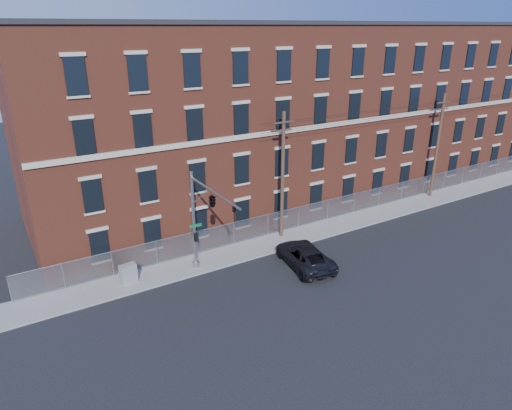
{
  "coord_description": "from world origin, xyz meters",
  "views": [
    {
      "loc": [
        -17.09,
        -21.81,
        15.93
      ],
      "look_at": [
        -1.37,
        4.0,
        4.01
      ],
      "focal_mm": 31.95,
      "sensor_mm": 36.0,
      "label": 1
    }
  ],
  "objects_px": {
    "utility_cabinet": "(128,274)",
    "utility_pole_near": "(283,174)",
    "pickup_truck": "(305,256)",
    "traffic_signal_mast": "(208,208)"
  },
  "relations": [
    {
      "from": "utility_cabinet",
      "to": "utility_pole_near",
      "type": "bearing_deg",
      "value": -3.29
    },
    {
      "from": "pickup_truck",
      "to": "utility_cabinet",
      "type": "bearing_deg",
      "value": -9.88
    },
    {
      "from": "pickup_truck",
      "to": "utility_cabinet",
      "type": "height_order",
      "value": "pickup_truck"
    },
    {
      "from": "utility_pole_near",
      "to": "traffic_signal_mast",
      "type": "bearing_deg",
      "value": -156.86
    },
    {
      "from": "traffic_signal_mast",
      "to": "pickup_truck",
      "type": "bearing_deg",
      "value": -11.15
    },
    {
      "from": "pickup_truck",
      "to": "utility_cabinet",
      "type": "relative_size",
      "value": 4.17
    },
    {
      "from": "utility_pole_near",
      "to": "pickup_truck",
      "type": "bearing_deg",
      "value": -104.73
    },
    {
      "from": "utility_pole_near",
      "to": "utility_cabinet",
      "type": "xyz_separation_m",
      "value": [
        -12.67,
        -0.76,
        -4.55
      ]
    },
    {
      "from": "utility_pole_near",
      "to": "utility_cabinet",
      "type": "height_order",
      "value": "utility_pole_near"
    },
    {
      "from": "utility_pole_near",
      "to": "pickup_truck",
      "type": "relative_size",
      "value": 1.8
    }
  ]
}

